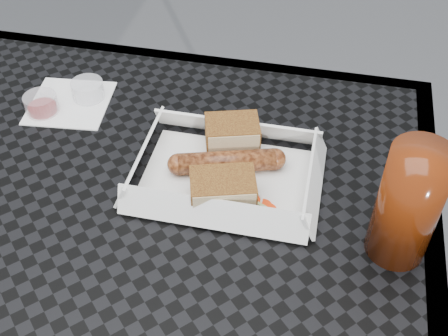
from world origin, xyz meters
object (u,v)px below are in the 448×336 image
food_tray (226,178)px  bratwurst (227,162)px  patio_table (122,265)px  drink_glass (408,205)px

food_tray → bratwurst: (-0.00, 0.01, 0.02)m
patio_table → food_tray: 0.18m
patio_table → bratwurst: 0.20m
patio_table → drink_glass: bearing=7.1°
bratwurst → drink_glass: size_ratio=1.00×
food_tray → drink_glass: 0.25m
drink_glass → food_tray: bearing=162.1°
food_tray → bratwurst: bratwurst is taller
food_tray → bratwurst: 0.02m
bratwurst → patio_table: bearing=-132.3°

